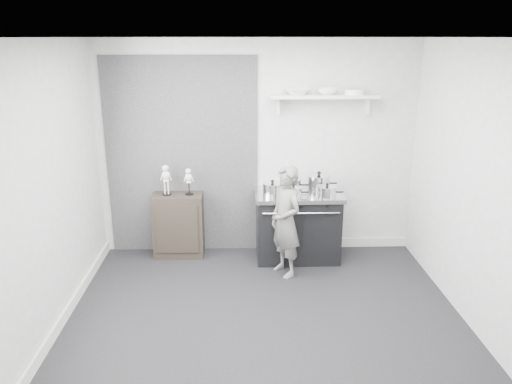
# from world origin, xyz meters

# --- Properties ---
(ground) EXTENTS (4.00, 4.00, 0.00)m
(ground) POSITION_xyz_m (0.00, 0.00, 0.00)
(ground) COLOR black
(ground) RESTS_ON ground
(room_shell) EXTENTS (4.02, 3.62, 2.71)m
(room_shell) POSITION_xyz_m (-0.09, 0.15, 1.64)
(room_shell) COLOR #B0B0AD
(room_shell) RESTS_ON ground
(wall_shelf) EXTENTS (1.30, 0.26, 0.24)m
(wall_shelf) POSITION_xyz_m (0.80, 1.68, 2.01)
(wall_shelf) COLOR silver
(wall_shelf) RESTS_ON room_shell
(stove) EXTENTS (1.08, 0.67, 0.87)m
(stove) POSITION_xyz_m (0.49, 1.48, 0.44)
(stove) COLOR black
(stove) RESTS_ON ground
(side_cabinet) EXTENTS (0.63, 0.37, 0.81)m
(side_cabinet) POSITION_xyz_m (-1.01, 1.61, 0.41)
(side_cabinet) COLOR black
(side_cabinet) RESTS_ON ground
(child) EXTENTS (0.50, 0.57, 1.32)m
(child) POSITION_xyz_m (0.30, 1.01, 0.66)
(child) COLOR slate
(child) RESTS_ON ground
(pot_front_left) EXTENTS (0.33, 0.24, 0.20)m
(pot_front_left) POSITION_xyz_m (0.17, 1.38, 0.94)
(pot_front_left) COLOR silver
(pot_front_left) RESTS_ON stove
(pot_back_left) EXTENTS (0.34, 0.25, 0.19)m
(pot_back_left) POSITION_xyz_m (0.42, 1.58, 0.94)
(pot_back_left) COLOR silver
(pot_back_left) RESTS_ON stove
(pot_back_right) EXTENTS (0.37, 0.29, 0.25)m
(pot_back_right) POSITION_xyz_m (0.75, 1.56, 0.97)
(pot_back_right) COLOR silver
(pot_back_right) RESTS_ON stove
(pot_front_right) EXTENTS (0.32, 0.23, 0.17)m
(pot_front_right) POSITION_xyz_m (0.81, 1.29, 0.93)
(pot_front_right) COLOR silver
(pot_front_right) RESTS_ON stove
(pot_front_center) EXTENTS (0.29, 0.20, 0.15)m
(pot_front_center) POSITION_xyz_m (0.42, 1.33, 0.92)
(pot_front_center) COLOR silver
(pot_front_center) RESTS_ON stove
(skeleton_full) EXTENTS (0.12, 0.08, 0.44)m
(skeleton_full) POSITION_xyz_m (-1.14, 1.61, 1.04)
(skeleton_full) COLOR beige
(skeleton_full) RESTS_ON side_cabinet
(skeleton_torso) EXTENTS (0.11, 0.07, 0.39)m
(skeleton_torso) POSITION_xyz_m (-0.86, 1.61, 1.01)
(skeleton_torso) COLOR beige
(skeleton_torso) RESTS_ON side_cabinet
(bowl_large) EXTENTS (0.31, 0.31, 0.08)m
(bowl_large) POSITION_xyz_m (0.47, 1.67, 2.08)
(bowl_large) COLOR white
(bowl_large) RESTS_ON wall_shelf
(bowl_small) EXTENTS (0.24, 0.24, 0.07)m
(bowl_small) POSITION_xyz_m (0.83, 1.67, 2.08)
(bowl_small) COLOR white
(bowl_small) RESTS_ON wall_shelf
(plate_stack) EXTENTS (0.24, 0.24, 0.06)m
(plate_stack) POSITION_xyz_m (1.16, 1.67, 2.07)
(plate_stack) COLOR white
(plate_stack) RESTS_ON wall_shelf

